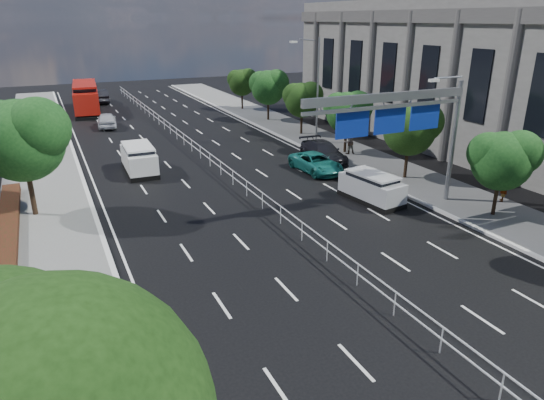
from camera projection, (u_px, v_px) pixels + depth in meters
ground at (423, 339)px, 16.80m from camera, size 160.00×160.00×0.00m
median_fence at (213, 162)px, 35.66m from camera, size 0.05×85.00×1.02m
toilet_sign at (74, 358)px, 11.39m from camera, size 1.62×0.18×4.34m
overhead_gantry at (403, 114)px, 26.03m from camera, size 10.24×0.38×7.45m
streetlight_far at (315, 84)px, 41.17m from camera, size 2.78×2.40×9.00m
civic_hall at (468, 69)px, 42.69m from camera, size 14.40×36.00×14.35m
near_tree_back at (22, 136)px, 25.62m from camera, size 4.84×4.51×6.69m
far_tree_c at (503, 158)px, 25.99m from camera, size 3.52×3.28×4.94m
far_tree_d at (411, 126)px, 32.25m from camera, size 3.85×3.59×5.34m
far_tree_e at (348, 110)px, 38.65m from camera, size 3.63×3.38×5.13m
far_tree_f at (302, 98)px, 45.02m from camera, size 3.52×3.28×5.02m
far_tree_g at (269, 86)px, 51.27m from camera, size 3.96×3.69×5.45m
far_tree_h at (242, 81)px, 57.74m from camera, size 3.41×3.18×4.91m
white_minivan at (139, 159)px, 34.66m from camera, size 2.15×4.70×2.02m
red_bus at (86, 97)px, 57.09m from camera, size 3.64×11.48×3.37m
near_car_silver at (107, 120)px, 49.15m from camera, size 2.29×4.63×1.52m
near_car_dark at (100, 96)px, 63.55m from camera, size 1.93×5.25×1.72m
silver_minivan at (372, 188)px, 29.22m from camera, size 2.34×4.41×1.75m
parked_car_teal at (316, 163)px, 34.93m from camera, size 2.51×4.91×1.33m
parked_car_dark at (323, 152)px, 37.30m from camera, size 2.60×5.50×1.55m
pedestrian_a at (504, 187)px, 28.82m from camera, size 0.78×0.76×1.81m
pedestrian_b at (349, 142)px, 38.98m from camera, size 0.98×0.78×1.91m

